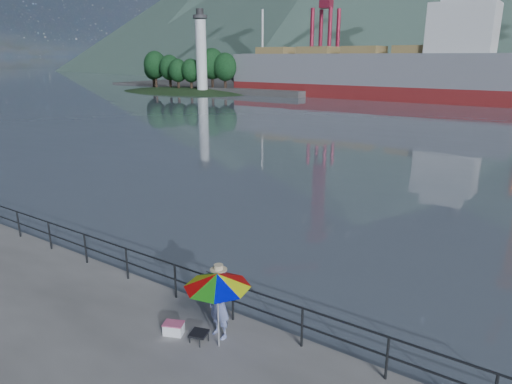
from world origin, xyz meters
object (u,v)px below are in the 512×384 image
cooler_bag (174,329)px  bulk_carrier (372,71)px  beach_umbrella (217,280)px  fisherman (219,304)px

cooler_bag → bulk_carrier: bulk_carrier is taller
bulk_carrier → beach_umbrella: bearing=-72.1°
fisherman → beach_umbrella: (0.23, -0.34, 0.83)m
beach_umbrella → bulk_carrier: 72.18m
cooler_bag → bulk_carrier: 72.10m
cooler_bag → bulk_carrier: (-20.98, 68.87, 4.05)m
fisherman → beach_umbrella: beach_umbrella is taller
beach_umbrella → cooler_bag: beach_umbrella is taller
cooler_bag → fisherman: bearing=6.6°
beach_umbrella → bulk_carrier: bearing=107.9°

